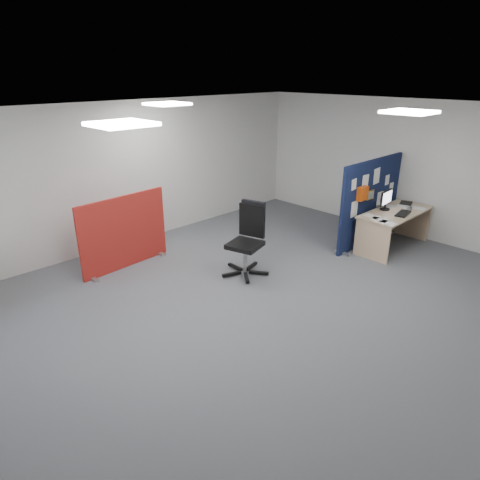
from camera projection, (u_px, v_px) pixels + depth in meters
floor at (252, 309)px, 6.15m from camera, size 9.00×9.00×0.00m
ceiling at (254, 115)px, 5.14m from camera, size 9.00×7.00×0.02m
wall_back at (118, 176)px, 7.97m from camera, size 9.00×0.02×2.70m
wall_right at (409, 169)px, 8.56m from camera, size 0.02×7.00×2.70m
ceiling_lights at (236, 112)px, 5.81m from camera, size 4.10×4.10×0.04m
navy_divider at (370, 202)px, 8.22m from camera, size 2.01×0.30×1.66m
main_desk at (393, 220)px, 8.10m from camera, size 1.66×0.74×0.73m
monitor_main at (386, 199)px, 8.03m from camera, size 0.43×0.18×0.38m
keyboard at (403, 214)px, 7.85m from camera, size 0.47×0.26×0.02m
mouse at (409, 209)px, 8.08m from camera, size 0.11×0.08×0.03m
paper_tray at (406, 203)px, 8.50m from camera, size 0.33×0.30×0.01m
red_divider at (124, 233)px, 7.27m from camera, size 1.68×0.30×1.26m
office_chair at (248, 234)px, 7.06m from camera, size 0.79×0.76×1.18m
desk_papers at (392, 213)px, 7.93m from camera, size 1.46×0.82×0.00m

